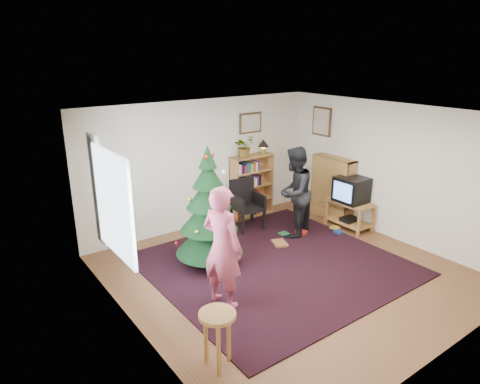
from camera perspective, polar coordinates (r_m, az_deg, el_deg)
floor at (r=6.96m, az=6.25°, el=-10.58°), size 5.00×5.00×0.00m
ceiling at (r=6.16m, az=7.06°, el=10.25°), size 5.00×5.00×0.00m
wall_back at (r=8.38m, az=-5.01°, el=3.71°), size 5.00×0.02×2.50m
wall_front at (r=5.06m, az=26.30°, el=-8.21°), size 5.00×0.02×2.50m
wall_left at (r=5.20m, az=-14.26°, el=-6.11°), size 0.02×5.00×2.50m
wall_right at (r=8.29m, az=19.49°, el=2.57°), size 0.02×5.00×2.50m
rug at (r=7.15m, az=4.62°, el=-9.60°), size 3.80×3.60×0.02m
window_pane at (r=5.64m, az=-16.51°, el=-1.61°), size 0.04×1.20×1.40m
curtain at (r=6.29m, az=-18.39°, el=0.24°), size 0.06×0.35×1.60m
picture_back at (r=8.85m, az=1.40°, el=9.19°), size 0.55×0.03×0.42m
picture_right at (r=9.20m, az=10.86°, el=9.22°), size 0.03×0.50×0.60m
christmas_tree at (r=6.85m, az=-4.16°, el=-3.32°), size 1.10×1.10×2.00m
bookshelf_back at (r=9.00m, az=1.57°, el=0.94°), size 0.95×0.30×1.30m
bookshelf_right at (r=9.04m, az=12.25°, el=0.59°), size 0.30×0.95×1.30m
tv_stand at (r=8.71m, az=14.39°, el=-2.63°), size 0.49×0.88×0.55m
crt_tv at (r=8.56m, az=14.62°, el=0.32°), size 0.52×0.56×0.49m
armchair at (r=8.40m, az=0.58°, el=-1.35°), size 0.60×0.60×0.98m
stool at (r=4.84m, az=-3.03°, el=-17.33°), size 0.41×0.41×0.68m
person_standing at (r=5.74m, az=-2.37°, el=-7.41°), size 0.57×0.72×1.72m
person_by_chair at (r=7.97m, az=7.24°, el=-0.07°), size 1.03×0.93×1.72m
potted_plant at (r=8.67m, az=0.56°, el=6.13°), size 0.46×0.42×0.45m
table_lamp at (r=8.97m, az=3.14°, el=6.41°), size 0.23×0.23×0.31m
floor_clutter at (r=8.28m, az=9.06°, el=-5.49°), size 1.57×0.78×0.08m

